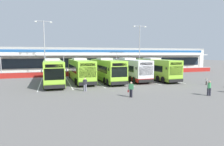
# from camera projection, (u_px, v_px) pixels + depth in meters

# --- Properties ---
(ground_plane) EXTENTS (200.00, 200.00, 0.00)m
(ground_plane) POSITION_uv_depth(u_px,v_px,m) (119.00, 87.00, 26.00)
(ground_plane) COLOR #605E5B
(terminal_building) EXTENTS (70.00, 13.00, 6.00)m
(terminal_building) POSITION_uv_depth(u_px,v_px,m) (85.00, 59.00, 51.18)
(terminal_building) COLOR beige
(terminal_building) RESTS_ON ground
(red_barrier_wall) EXTENTS (60.00, 0.40, 1.10)m
(red_barrier_wall) POSITION_uv_depth(u_px,v_px,m) (96.00, 73.00, 39.68)
(red_barrier_wall) COLOR maroon
(red_barrier_wall) RESTS_ON ground
(coach_bus_leftmost) EXTENTS (3.05, 12.20, 3.78)m
(coach_bus_leftmost) POSITION_uv_depth(u_px,v_px,m) (53.00, 72.00, 28.38)
(coach_bus_leftmost) COLOR #8CC633
(coach_bus_leftmost) RESTS_ON ground
(coach_bus_left_centre) EXTENTS (3.05, 12.20, 3.78)m
(coach_bus_left_centre) POSITION_uv_depth(u_px,v_px,m) (80.00, 70.00, 30.87)
(coach_bus_left_centre) COLOR #8CC633
(coach_bus_left_centre) RESTS_ON ground
(coach_bus_centre) EXTENTS (3.05, 12.20, 3.78)m
(coach_bus_centre) POSITION_uv_depth(u_px,v_px,m) (106.00, 70.00, 31.23)
(coach_bus_centre) COLOR #8CC633
(coach_bus_centre) RESTS_ON ground
(coach_bus_right_centre) EXTENTS (3.05, 12.20, 3.78)m
(coach_bus_right_centre) POSITION_uv_depth(u_px,v_px,m) (129.00, 69.00, 33.28)
(coach_bus_right_centre) COLOR silver
(coach_bus_right_centre) RESTS_ON ground
(coach_bus_rightmost) EXTENTS (3.05, 12.20, 3.78)m
(coach_bus_rightmost) POSITION_uv_depth(u_px,v_px,m) (154.00, 69.00, 33.53)
(coach_bus_rightmost) COLOR #8CC633
(coach_bus_rightmost) RESTS_ON ground
(bay_stripe_far_west) EXTENTS (0.14, 13.00, 0.01)m
(bay_stripe_far_west) POSITION_uv_depth(u_px,v_px,m) (40.00, 84.00, 28.50)
(bay_stripe_far_west) COLOR silver
(bay_stripe_far_west) RESTS_ON ground
(bay_stripe_west) EXTENTS (0.14, 13.00, 0.01)m
(bay_stripe_west) POSITION_uv_depth(u_px,v_px,m) (69.00, 82.00, 29.77)
(bay_stripe_west) COLOR silver
(bay_stripe_west) RESTS_ON ground
(bay_stripe_mid_west) EXTENTS (0.14, 13.00, 0.01)m
(bay_stripe_mid_west) POSITION_uv_depth(u_px,v_px,m) (95.00, 81.00, 31.04)
(bay_stripe_mid_west) COLOR silver
(bay_stripe_mid_west) RESTS_ON ground
(bay_stripe_centre) EXTENTS (0.14, 13.00, 0.01)m
(bay_stripe_centre) POSITION_uv_depth(u_px,v_px,m) (119.00, 80.00, 32.32)
(bay_stripe_centre) COLOR silver
(bay_stripe_centre) RESTS_ON ground
(bay_stripe_mid_east) EXTENTS (0.14, 13.00, 0.01)m
(bay_stripe_mid_east) POSITION_uv_depth(u_px,v_px,m) (141.00, 79.00, 33.59)
(bay_stripe_mid_east) COLOR silver
(bay_stripe_mid_east) RESTS_ON ground
(bay_stripe_east) EXTENTS (0.14, 13.00, 0.01)m
(bay_stripe_east) POSITION_uv_depth(u_px,v_px,m) (162.00, 78.00, 34.86)
(bay_stripe_east) COLOR silver
(bay_stripe_east) RESTS_ON ground
(pedestrian_with_handbag) EXTENTS (0.61, 0.54, 1.62)m
(pedestrian_with_handbag) POSITION_uv_depth(u_px,v_px,m) (131.00, 89.00, 19.67)
(pedestrian_with_handbag) COLOR black
(pedestrian_with_handbag) RESTS_ON ground
(pedestrian_in_dark_coat) EXTENTS (0.53, 0.32, 1.62)m
(pedestrian_in_dark_coat) POSITION_uv_depth(u_px,v_px,m) (209.00, 88.00, 20.34)
(pedestrian_in_dark_coat) COLOR #33333D
(pedestrian_in_dark_coat) RESTS_ON ground
(pedestrian_child) EXTENTS (0.26, 0.29, 1.00)m
(pedestrian_child) POSITION_uv_depth(u_px,v_px,m) (206.00, 81.00, 27.43)
(pedestrian_child) COLOR #4C4238
(pedestrian_child) RESTS_ON ground
(pedestrian_approaching_bus) EXTENTS (0.53, 0.33, 1.62)m
(pedestrian_approaching_bus) POSITION_uv_depth(u_px,v_px,m) (85.00, 84.00, 22.81)
(pedestrian_approaching_bus) COLOR slate
(pedestrian_approaching_bus) RESTS_ON ground
(lamp_post_west) EXTENTS (3.24, 0.28, 11.00)m
(lamp_post_west) POSITION_uv_depth(u_px,v_px,m) (44.00, 45.00, 37.70)
(lamp_post_west) COLOR #9E9EA3
(lamp_post_west) RESTS_ON ground
(lamp_post_centre) EXTENTS (3.24, 0.28, 11.00)m
(lamp_post_centre) POSITION_uv_depth(u_px,v_px,m) (140.00, 46.00, 44.22)
(lamp_post_centre) COLOR #9E9EA3
(lamp_post_centre) RESTS_ON ground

